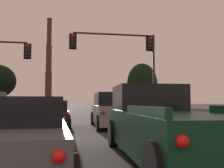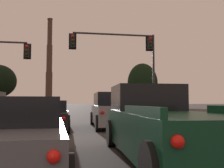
{
  "view_description": "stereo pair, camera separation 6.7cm",
  "coord_description": "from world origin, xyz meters",
  "px_view_note": "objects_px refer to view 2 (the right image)",
  "views": [
    {
      "loc": [
        0.98,
        -0.03,
        1.31
      ],
      "look_at": [
        5.67,
        27.73,
        3.35
      ],
      "focal_mm": 42.0,
      "sensor_mm": 36.0,
      "label": 1
    },
    {
      "loc": [
        1.04,
        -0.04,
        1.31
      ],
      "look_at": [
        5.67,
        27.73,
        3.35
      ],
      "focal_mm": 42.0,
      "sensor_mm": 36.0,
      "label": 2
    }
  ],
  "objects_px": {
    "suv_right_lane_front": "(112,111)",
    "sedan_center_lane_front": "(50,116)",
    "smokestack": "(49,71)",
    "sedan_center_lane_second": "(18,135)",
    "pickup_truck_right_lane_second": "(162,124)",
    "traffic_light_overhead_right": "(127,53)"
  },
  "relations": [
    {
      "from": "sedan_center_lane_front",
      "to": "traffic_light_overhead_right",
      "type": "bearing_deg",
      "value": 50.89
    },
    {
      "from": "suv_right_lane_front",
      "to": "sedan_center_lane_front",
      "type": "distance_m",
      "value": 3.31
    },
    {
      "from": "sedan_center_lane_second",
      "to": "pickup_truck_right_lane_second",
      "type": "bearing_deg",
      "value": 5.23
    },
    {
      "from": "smokestack",
      "to": "suv_right_lane_front",
      "type": "bearing_deg",
      "value": -84.66
    },
    {
      "from": "suv_right_lane_front",
      "to": "traffic_light_overhead_right",
      "type": "height_order",
      "value": "traffic_light_overhead_right"
    },
    {
      "from": "suv_right_lane_front",
      "to": "smokestack",
      "type": "xyz_separation_m",
      "value": [
        -14.87,
        159.1,
        21.29
      ]
    },
    {
      "from": "pickup_truck_right_lane_second",
      "to": "smokestack",
      "type": "bearing_deg",
      "value": 96.89
    },
    {
      "from": "sedan_center_lane_second",
      "to": "smokestack",
      "type": "height_order",
      "value": "smokestack"
    },
    {
      "from": "sedan_center_lane_second",
      "to": "smokestack",
      "type": "relative_size",
      "value": 0.08
    },
    {
      "from": "suv_right_lane_front",
      "to": "pickup_truck_right_lane_second",
      "type": "distance_m",
      "value": 8.0
    },
    {
      "from": "suv_right_lane_front",
      "to": "sedan_center_lane_front",
      "type": "bearing_deg",
      "value": -166.15
    },
    {
      "from": "suv_right_lane_front",
      "to": "pickup_truck_right_lane_second",
      "type": "height_order",
      "value": "suv_right_lane_front"
    },
    {
      "from": "suv_right_lane_front",
      "to": "sedan_center_lane_second",
      "type": "height_order",
      "value": "suv_right_lane_front"
    },
    {
      "from": "sedan_center_lane_second",
      "to": "traffic_light_overhead_right",
      "type": "relative_size",
      "value": 0.69
    },
    {
      "from": "sedan_center_lane_front",
      "to": "smokestack",
      "type": "bearing_deg",
      "value": 94.36
    },
    {
      "from": "pickup_truck_right_lane_second",
      "to": "traffic_light_overhead_right",
      "type": "height_order",
      "value": "traffic_light_overhead_right"
    },
    {
      "from": "sedan_center_lane_second",
      "to": "sedan_center_lane_front",
      "type": "bearing_deg",
      "value": 86.54
    },
    {
      "from": "sedan_center_lane_front",
      "to": "smokestack",
      "type": "relative_size",
      "value": 0.08
    },
    {
      "from": "pickup_truck_right_lane_second",
      "to": "traffic_light_overhead_right",
      "type": "bearing_deg",
      "value": 82.57
    },
    {
      "from": "suv_right_lane_front",
      "to": "sedan_center_lane_second",
      "type": "bearing_deg",
      "value": -110.19
    },
    {
      "from": "suv_right_lane_front",
      "to": "traffic_light_overhead_right",
      "type": "distance_m",
      "value": 7.56
    },
    {
      "from": "sedan_center_lane_second",
      "to": "traffic_light_overhead_right",
      "type": "distance_m",
      "value": 15.95
    }
  ]
}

